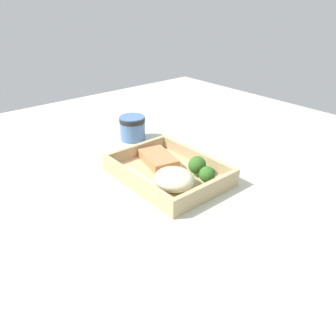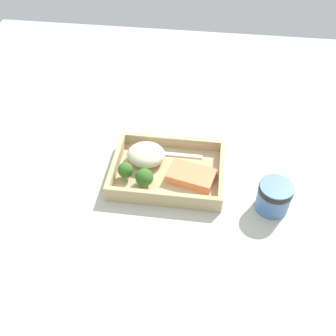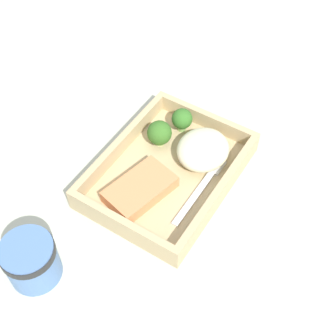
{
  "view_description": "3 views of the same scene",
  "coord_description": "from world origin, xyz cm",
  "views": [
    {
      "loc": [
        54.96,
        -46.41,
        41.41
      ],
      "look_at": [
        0.0,
        0.0,
        2.7
      ],
      "focal_mm": 35.0,
      "sensor_mm": 36.0,
      "label": 1
    },
    {
      "loc": [
        -9.01,
        68.95,
        73.82
      ],
      "look_at": [
        0.0,
        0.0,
        2.7
      ],
      "focal_mm": 42.0,
      "sensor_mm": 36.0,
      "label": 2
    },
    {
      "loc": [
        -42.0,
        -26.3,
        65.28
      ],
      "look_at": [
        0.0,
        0.0,
        2.7
      ],
      "focal_mm": 50.0,
      "sensor_mm": 36.0,
      "label": 3
    }
  ],
  "objects": [
    {
      "name": "tray_rim",
      "position": [
        0.0,
        0.0,
        2.81
      ],
      "size": [
        28.15,
        20.97,
        3.22
      ],
      "color": "tan",
      "rests_on": "takeout_tray"
    },
    {
      "name": "ground_plane",
      "position": [
        0.0,
        0.0,
        -1.0
      ],
      "size": [
        160.0,
        160.0,
        2.0
      ],
      "primitive_type": "cube",
      "color": "#B8BBA8"
    },
    {
      "name": "paper_cup",
      "position": [
        -25.82,
        7.25,
        4.22
      ],
      "size": [
        8.0,
        8.0,
        7.58
      ],
      "color": "#4F73AC",
      "rests_on": "ground_plane"
    },
    {
      "name": "takeout_tray",
      "position": [
        0.0,
        0.0,
        0.6
      ],
      "size": [
        28.15,
        20.97,
        1.2
      ],
      "primitive_type": "cube",
      "color": "tan",
      "rests_on": "ground_plane"
    },
    {
      "name": "broccoli_floret_2",
      "position": [
        10.18,
        3.34,
        3.92
      ],
      "size": [
        3.84,
        3.84,
        4.77
      ],
      "color": "#84AF5C",
      "rests_on": "takeout_tray"
    },
    {
      "name": "receipt_slip",
      "position": [
        2.52,
        -20.82,
        0.12
      ],
      "size": [
        13.37,
        15.47,
        0.24
      ],
      "primitive_type": "cube",
      "rotation": [
        0.0,
        0.0,
        -0.32
      ],
      "color": "white",
      "rests_on": "ground_plane"
    },
    {
      "name": "fork",
      "position": [
        0.58,
        -6.46,
        1.42
      ],
      "size": [
        15.8,
        2.2,
        0.44
      ],
      "color": "silver",
      "rests_on": "takeout_tray"
    },
    {
      "name": "mashed_potatoes",
      "position": [
        6.17,
        -3.34,
        3.51
      ],
      "size": [
        9.86,
        8.98,
        4.62
      ],
      "primitive_type": "ellipsoid",
      "color": "beige",
      "rests_on": "takeout_tray"
    },
    {
      "name": "salmon_fillet",
      "position": [
        -6.06,
        1.66,
        2.39
      ],
      "size": [
        12.78,
        9.36,
        2.37
      ],
      "primitive_type": "cube",
      "rotation": [
        0.0,
        0.0,
        -0.23
      ],
      "color": "#E48351",
      "rests_on": "takeout_tray"
    },
    {
      "name": "broccoli_floret_1",
      "position": [
        5.18,
        5.04,
        3.81
      ],
      "size": [
        4.47,
        4.47,
        4.93
      ],
      "color": "#7F9C53",
      "rests_on": "takeout_tray"
    }
  ]
}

